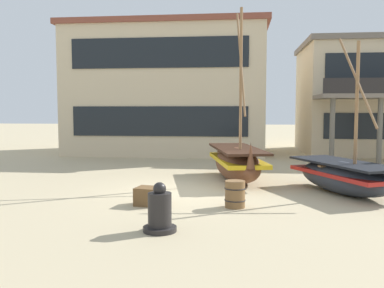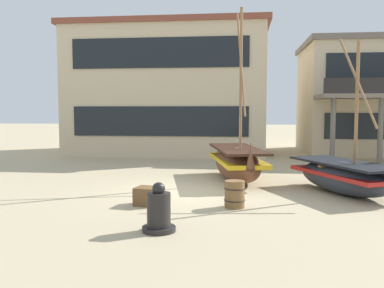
% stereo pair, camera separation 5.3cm
% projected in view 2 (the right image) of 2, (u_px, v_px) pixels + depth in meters
% --- Properties ---
extents(ground_plane, '(120.00, 120.00, 0.00)m').
position_uv_depth(ground_plane, '(188.00, 191.00, 13.00)').
color(ground_plane, tan).
extents(fishing_boat_near_left, '(2.90, 4.06, 4.69)m').
position_uv_depth(fishing_boat_near_left, '(344.00, 176.00, 12.62)').
color(fishing_boat_near_left, '#2D333D').
rests_on(fishing_boat_near_left, ground).
extents(fishing_boat_centre_large, '(2.28, 4.54, 5.96)m').
position_uv_depth(fishing_boat_centre_large, '(237.00, 162.00, 14.96)').
color(fishing_boat_centre_large, brown).
rests_on(fishing_boat_centre_large, ground).
extents(capstan_winch, '(0.71, 0.71, 1.04)m').
position_uv_depth(capstan_winch, '(159.00, 212.00, 8.71)').
color(capstan_winch, black).
rests_on(capstan_winch, ground).
extents(wooden_barrel, '(0.56, 0.56, 0.70)m').
position_uv_depth(wooden_barrel, '(235.00, 194.00, 10.84)').
color(wooden_barrel, brown).
rests_on(wooden_barrel, ground).
extents(cargo_crate, '(0.67, 0.67, 0.48)m').
position_uv_depth(cargo_crate, '(147.00, 196.00, 11.15)').
color(cargo_crate, brown).
rests_on(cargo_crate, ground).
extents(harbor_building_main, '(11.43, 6.57, 7.34)m').
position_uv_depth(harbor_building_main, '(170.00, 90.00, 24.75)').
color(harbor_building_main, beige).
rests_on(harbor_building_main, ground).
extents(harbor_building_annex, '(7.78, 9.45, 6.45)m').
position_uv_depth(harbor_building_annex, '(369.00, 98.00, 24.51)').
color(harbor_building_annex, beige).
rests_on(harbor_building_annex, ground).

